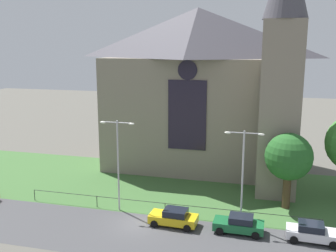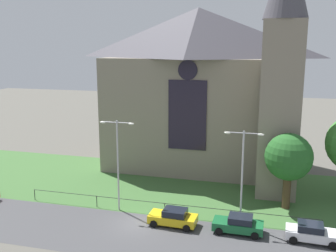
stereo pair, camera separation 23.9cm
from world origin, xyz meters
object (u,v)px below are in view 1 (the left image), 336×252
streetlamp_near (118,154)px  parked_car_green (239,224)px  church_building (202,88)px  parked_car_white (313,232)px  parked_car_yellow (174,217)px  tree_right_near (289,157)px  streetlamp_far (243,166)px

streetlamp_near → parked_car_green: (11.50, -1.75, -4.80)m
church_building → parked_car_white: bearing=-54.8°
parked_car_yellow → tree_right_near: bearing=-144.3°
tree_right_near → parked_car_white: (1.84, -6.34, -4.35)m
tree_right_near → streetlamp_near: size_ratio=0.85×
parked_car_green → parked_car_white: size_ratio=0.99×
church_building → streetlamp_near: (-5.30, -15.37, -4.73)m
church_building → parked_car_white: size_ratio=6.08×
streetlamp_far → parked_car_white: (5.85, -1.77, -4.62)m
church_building → parked_car_white: church_building is taller
church_building → streetlamp_far: 17.29m
church_building → parked_car_green: (6.19, -17.11, -9.53)m
streetlamp_far → parked_car_green: 4.94m
streetlamp_near → tree_right_near: bearing=16.4°
streetlamp_near → parked_car_yellow: (5.84, -1.85, -4.80)m
parked_car_green → streetlamp_near: bearing=-7.9°
tree_right_near → streetlamp_far: size_ratio=0.88×
tree_right_near → parked_car_white: tree_right_near is taller
parked_car_green → tree_right_near: bearing=-121.8°
streetlamp_far → parked_car_yellow: (-5.68, -1.85, -4.62)m
streetlamp_far → parked_car_yellow: streetlamp_far is taller
church_building → tree_right_near: size_ratio=3.50×
tree_right_near → streetlamp_far: (-4.00, -4.57, 0.27)m
church_building → streetlamp_far: size_ratio=3.07×
streetlamp_near → streetlamp_far: bearing=0.0°
parked_car_yellow → parked_car_green: same height
streetlamp_far → parked_car_white: 7.66m
streetlamp_far → streetlamp_near: bearing=-180.0°
church_building → streetlamp_far: (6.22, -15.37, -4.91)m
tree_right_near → parked_car_yellow: (-9.68, -6.41, -4.35)m
streetlamp_near → streetlamp_far: size_ratio=1.04×
church_building → tree_right_near: bearing=-46.6°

